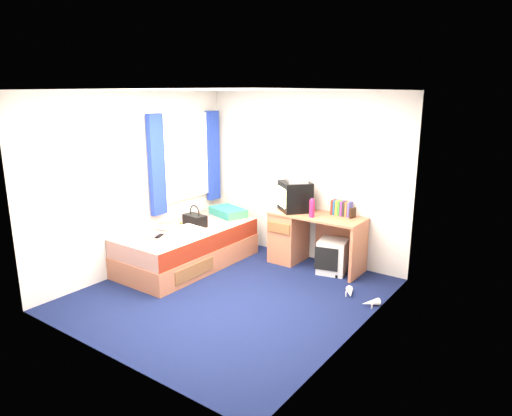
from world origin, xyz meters
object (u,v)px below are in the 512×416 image
Objects in this scene: pink_water_bottle at (312,209)px; white_heels at (360,298)px; storage_cube at (333,256)px; remote_control at (159,236)px; aerosol_can at (309,206)px; bed at (188,247)px; water_bottle at (163,228)px; crt_tv at (295,196)px; towel at (189,232)px; picture_frame at (353,213)px; magazine at (192,223)px; colour_swatch_fan at (150,239)px; handbag at (195,220)px; desk at (300,235)px; pillow at (228,212)px; vcr at (295,179)px.

pink_water_bottle is 1.37m from white_heels.
pink_water_bottle is 0.46× the size of white_heels.
storage_cube is 2.86× the size of remote_control.
pink_water_bottle is 1.24× the size of aerosol_can.
water_bottle is (-0.20, -0.27, 0.31)m from bed.
towel is at bearing -85.56° from crt_tv.
white_heels is (2.19, 0.57, -0.56)m from towel.
picture_frame reaches higher than water_bottle.
aerosol_can is (-0.16, 0.21, -0.02)m from pink_water_bottle.
magazine is 1.40× the size of water_bottle.
colour_swatch_fan is 0.44× the size of white_heels.
storage_cube is at bearing 32.58° from handbag.
bed is 0.71m from colour_swatch_fan.
storage_cube is 2.44m from colour_swatch_fan.
picture_frame reaches higher than remote_control.
magazine is at bearing -148.72° from desk.
white_heels is (2.65, 0.60, -0.54)m from water_bottle.
crt_tv reaches higher than desk.
desk reaches higher than pillow.
remote_control is at bearing -81.77° from vcr.
towel reaches higher than water_bottle.
crt_tv reaches higher than picture_frame.
water_bottle is (-1.69, -1.13, -0.29)m from pink_water_bottle.
towel reaches higher than bed.
picture_frame is (1.95, 1.13, 0.55)m from bed.
desk is 9.29× the size of picture_frame.
storage_cube is at bearing 137.60° from white_heels.
crt_tv is 0.85m from picture_frame.
crt_tv is at bearing 160.49° from storage_cube.
bed is at bearing 137.35° from towel.
remote_control is (-1.16, -1.51, -0.65)m from vcr.
bed is 0.46m from water_bottle.
white_heels is (2.48, 0.98, -0.51)m from colour_swatch_fan.
towel is (-0.96, -1.25, 0.19)m from desk.
water_bottle is at bearing -161.60° from storage_cube.
remote_control is (-1.81, -1.43, 0.32)m from storage_cube.
handbag reaches higher than pillow.
white_heels is at bearing 2.80° from magazine.
vcr is at bearing 46.61° from handbag.
white_heels is at bearing -33.27° from aerosol_can.
desk is 0.55m from pink_water_bottle.
towel is (0.22, -1.09, -0.01)m from pillow.
bed is 3.56× the size of pillow.
handbag is (-1.11, -0.88, -0.57)m from vcr.
colour_swatch_fan is (-0.07, -1.50, -0.06)m from pillow.
aerosol_can is 2.09m from remote_control.
towel is at bearing -78.79° from pillow.
towel is 0.51m from colour_swatch_fan.
white_heels is (1.32, -0.68, -0.92)m from crt_tv.
pink_water_bottle is at bearing 22.17° from magazine.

